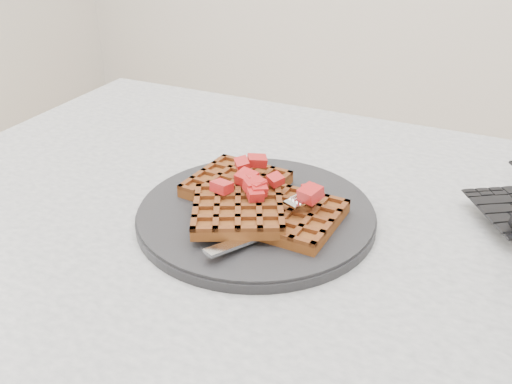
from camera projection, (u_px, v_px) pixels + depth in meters
table at (315, 303)px, 0.76m from camera, size 1.20×0.80×0.75m
plate at (256, 214)px, 0.72m from camera, size 0.30×0.30×0.02m
waffles at (255, 202)px, 0.71m from camera, size 0.21×0.21×0.03m
strawberry_pile at (256, 182)px, 0.70m from camera, size 0.15×0.15×0.02m
fork at (274, 226)px, 0.67m from camera, size 0.10×0.17×0.02m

